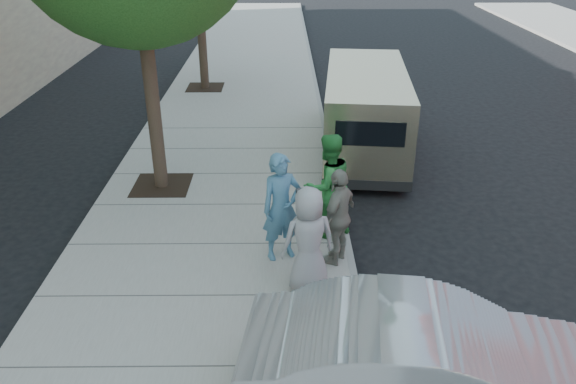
# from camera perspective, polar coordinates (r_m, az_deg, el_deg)

# --- Properties ---
(ground) EXTENTS (120.00, 120.00, 0.00)m
(ground) POSITION_cam_1_polar(r_m,az_deg,el_deg) (10.04, -2.21, -5.96)
(ground) COLOR black
(ground) RESTS_ON ground
(sidewalk) EXTENTS (5.00, 60.00, 0.15)m
(sidewalk) POSITION_cam_1_polar(r_m,az_deg,el_deg) (10.08, -7.94, -5.58)
(sidewalk) COLOR gray
(sidewalk) RESTS_ON ground
(curb_face) EXTENTS (0.12, 60.00, 0.16)m
(curb_face) POSITION_cam_1_polar(r_m,az_deg,el_deg) (10.06, 6.05, -5.52)
(curb_face) COLOR gray
(curb_face) RESTS_ON ground
(parking_meter) EXTENTS (0.30, 0.18, 1.38)m
(parking_meter) POSITION_cam_1_polar(r_m,az_deg,el_deg) (8.92, 1.72, -1.86)
(parking_meter) COLOR gray
(parking_meter) RESTS_ON sidewalk
(van) EXTENTS (2.36, 5.67, 2.05)m
(van) POSITION_cam_1_polar(r_m,az_deg,el_deg) (13.93, 7.83, 8.23)
(van) COLOR #BFB089
(van) RESTS_ON ground
(sedan) EXTENTS (4.56, 2.07, 1.45)m
(sedan) POSITION_cam_1_polar(r_m,az_deg,el_deg) (6.90, 14.50, -16.93)
(sedan) COLOR #A9ACB0
(sedan) RESTS_ON ground
(person_officer) EXTENTS (0.80, 0.67, 1.85)m
(person_officer) POSITION_cam_1_polar(r_m,az_deg,el_deg) (9.15, -0.67, -1.57)
(person_officer) COLOR teal
(person_officer) RESTS_ON sidewalk
(person_green_shirt) EXTENTS (1.16, 1.08, 1.91)m
(person_green_shirt) POSITION_cam_1_polar(r_m,az_deg,el_deg) (9.84, 4.04, 0.65)
(person_green_shirt) COLOR green
(person_green_shirt) RESTS_ON sidewalk
(person_gray_shirt) EXTENTS (0.95, 0.75, 1.69)m
(person_gray_shirt) POSITION_cam_1_polar(r_m,az_deg,el_deg) (8.41, 2.09, -4.91)
(person_gray_shirt) COLOR #959598
(person_gray_shirt) RESTS_ON sidewalk
(person_striped_polo) EXTENTS (0.86, 1.05, 1.67)m
(person_striped_polo) POSITION_cam_1_polar(r_m,az_deg,el_deg) (9.11, 5.17, -2.50)
(person_striped_polo) COLOR gray
(person_striped_polo) RESTS_ON sidewalk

